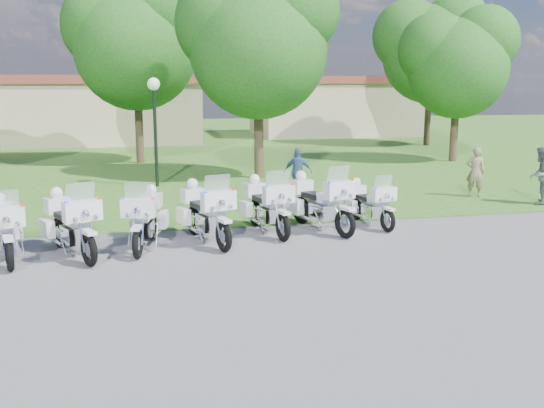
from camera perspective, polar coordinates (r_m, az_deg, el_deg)
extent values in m
plane|color=#5A5A60|center=(12.86, 0.11, -5.23)|extent=(100.00, 100.00, 0.00)
cube|color=#2D5D1D|center=(39.30, -8.38, 5.88)|extent=(100.00, 48.00, 0.01)
torus|color=black|center=(13.05, -23.48, -4.44)|extent=(0.30, 0.68, 0.67)
torus|color=black|center=(14.69, -24.02, -2.79)|extent=(0.30, 0.68, 0.67)
cube|color=white|center=(12.94, -23.60, -2.97)|extent=(0.29, 0.47, 0.07)
cube|color=white|center=(13.11, -23.81, -1.16)|extent=(0.76, 0.42, 0.40)
cube|color=silver|center=(13.10, -23.95, 0.39)|extent=(0.57, 0.27, 0.38)
sphere|color=red|center=(13.03, -22.46, -0.26)|extent=(0.09, 0.09, 0.09)
cube|color=silver|center=(13.86, -23.81, -3.07)|extent=(0.48, 0.63, 0.34)
cube|color=white|center=(13.55, -23.85, -1.86)|extent=(0.45, 0.59, 0.22)
cube|color=black|center=(14.08, -24.01, -1.49)|extent=(0.49, 0.69, 0.12)
cube|color=white|center=(14.53, -22.85, -2.15)|extent=(0.31, 0.55, 0.36)
cube|color=white|center=(14.60, -24.21, -0.51)|extent=(0.57, 0.51, 0.32)
torus|color=black|center=(12.84, -16.84, -4.13)|extent=(0.42, 0.70, 0.71)
torus|color=black|center=(14.50, -19.35, -2.54)|extent=(0.42, 0.70, 0.71)
cube|color=white|center=(12.73, -16.90, -2.54)|extent=(0.37, 0.50, 0.07)
cube|color=white|center=(12.89, -17.42, -0.61)|extent=(0.80, 0.55, 0.42)
cube|color=silver|center=(12.88, -17.61, 1.05)|extent=(0.59, 0.37, 0.40)
sphere|color=red|center=(12.91, -15.96, 0.40)|extent=(0.10, 0.10, 0.10)
sphere|color=#1426E5|center=(12.68, -18.81, 0.04)|extent=(0.10, 0.10, 0.10)
cube|color=silver|center=(13.65, -18.24, -2.75)|extent=(0.58, 0.69, 0.36)
cube|color=white|center=(13.34, -17.98, -1.42)|extent=(0.54, 0.64, 0.23)
cube|color=black|center=(13.87, -18.76, -1.08)|extent=(0.60, 0.75, 0.13)
cube|color=white|center=(14.41, -18.00, -1.80)|extent=(0.41, 0.58, 0.38)
cube|color=white|center=(14.22, -20.42, -2.13)|extent=(0.41, 0.58, 0.38)
cube|color=white|center=(14.40, -19.56, -0.09)|extent=(0.64, 0.60, 0.34)
sphere|color=white|center=(14.35, -19.63, 0.98)|extent=(0.28, 0.28, 0.28)
torus|color=black|center=(13.13, -12.53, -3.66)|extent=(0.26, 0.69, 0.67)
torus|color=black|center=(14.75, -11.23, -1.95)|extent=(0.26, 0.69, 0.67)
cube|color=white|center=(13.02, -12.62, -2.18)|extent=(0.26, 0.47, 0.07)
cube|color=white|center=(13.18, -12.47, -0.36)|extent=(0.76, 0.38, 0.40)
cube|color=silver|center=(13.18, -12.48, 1.19)|extent=(0.58, 0.23, 0.38)
sphere|color=red|center=(13.03, -11.17, 0.41)|extent=(0.09, 0.09, 0.09)
sphere|color=#1426E5|center=(13.16, -13.93, 0.40)|extent=(0.09, 0.09, 0.09)
cube|color=silver|center=(13.93, -11.85, -2.25)|extent=(0.44, 0.62, 0.34)
cube|color=white|center=(13.62, -12.10, -1.05)|extent=(0.42, 0.57, 0.22)
cube|color=black|center=(14.15, -11.68, -0.66)|extent=(0.46, 0.68, 0.12)
cube|color=white|center=(14.52, -10.19, -1.43)|extent=(0.28, 0.55, 0.36)
cube|color=white|center=(14.63, -12.52, -1.43)|extent=(0.28, 0.55, 0.36)
cube|color=white|center=(14.66, -11.30, 0.33)|extent=(0.55, 0.49, 0.32)
sphere|color=white|center=(14.61, -11.34, 1.34)|extent=(0.26, 0.26, 0.26)
torus|color=black|center=(13.37, -4.57, -3.06)|extent=(0.33, 0.72, 0.71)
torus|color=black|center=(14.99, -7.39, -1.54)|extent=(0.33, 0.72, 0.71)
cube|color=white|center=(13.26, -4.56, -1.52)|extent=(0.32, 0.50, 0.07)
cube|color=white|center=(13.42, -5.05, 0.33)|extent=(0.81, 0.46, 0.42)
cube|color=silver|center=(13.41, -5.19, 1.94)|extent=(0.61, 0.29, 0.40)
sphere|color=red|center=(13.46, -3.63, 1.26)|extent=(0.10, 0.10, 0.10)
sphere|color=#1426E5|center=(13.19, -6.31, 1.01)|extent=(0.10, 0.10, 0.10)
cube|color=silver|center=(14.16, -6.11, -1.74)|extent=(0.51, 0.67, 0.36)
cube|color=white|center=(13.85, -5.73, -0.45)|extent=(0.48, 0.63, 0.23)
cube|color=black|center=(14.38, -6.62, -0.12)|extent=(0.53, 0.73, 0.13)
cube|color=white|center=(14.92, -6.05, -0.85)|extent=(0.34, 0.58, 0.38)
cube|color=white|center=(14.70, -8.34, -1.10)|extent=(0.34, 0.58, 0.38)
cube|color=white|center=(14.89, -7.50, 0.84)|extent=(0.61, 0.55, 0.34)
sphere|color=white|center=(14.85, -7.52, 1.89)|extent=(0.28, 0.28, 0.28)
torus|color=black|center=(14.21, 1.03, -2.19)|extent=(0.27, 0.71, 0.69)
torus|color=black|center=(15.79, -1.61, -0.81)|extent=(0.27, 0.71, 0.69)
cube|color=white|center=(14.11, 1.07, -0.78)|extent=(0.27, 0.48, 0.07)
cube|color=white|center=(14.27, 0.65, 0.93)|extent=(0.78, 0.39, 0.41)
cube|color=silver|center=(14.27, 0.55, 2.41)|extent=(0.59, 0.23, 0.39)
sphere|color=red|center=(14.32, 1.96, 1.76)|extent=(0.09, 0.09, 0.09)
sphere|color=#1426E5|center=(14.05, -0.48, 1.58)|extent=(0.09, 0.09, 0.09)
cube|color=silver|center=(14.99, -0.39, -0.99)|extent=(0.46, 0.64, 0.35)
cube|color=white|center=(14.69, -0.01, 0.21)|extent=(0.43, 0.59, 0.23)
cube|color=black|center=(15.20, -0.85, 0.50)|extent=(0.47, 0.70, 0.12)
cube|color=white|center=(15.73, -0.35, -0.20)|extent=(0.29, 0.56, 0.37)
cube|color=white|center=(15.51, -2.46, -0.38)|extent=(0.29, 0.56, 0.37)
cube|color=white|center=(15.70, -1.66, 1.39)|extent=(0.57, 0.50, 0.33)
sphere|color=white|center=(15.66, -1.67, 2.36)|extent=(0.27, 0.27, 0.27)
torus|color=black|center=(14.60, 6.89, -1.85)|extent=(0.38, 0.73, 0.72)
torus|color=black|center=(16.03, 2.77, -0.59)|extent=(0.38, 0.73, 0.72)
cube|color=white|center=(14.51, 6.98, -0.41)|extent=(0.34, 0.51, 0.08)
cube|color=white|center=(14.64, 6.36, 1.30)|extent=(0.82, 0.51, 0.43)
cube|color=silver|center=(14.63, 6.23, 2.80)|extent=(0.61, 0.33, 0.41)
sphere|color=red|center=(14.77, 7.58, 2.17)|extent=(0.10, 0.10, 0.10)
sphere|color=#1426E5|center=(14.34, 5.45, 1.95)|extent=(0.10, 0.10, 0.10)
cube|color=silver|center=(15.30, 4.69, -0.70)|extent=(0.55, 0.69, 0.37)
cube|color=white|center=(15.02, 5.31, 0.54)|extent=(0.52, 0.65, 0.24)
cube|color=black|center=(15.48, 4.00, 0.80)|extent=(0.57, 0.75, 0.13)
cube|color=white|center=(16.05, 4.05, 0.08)|extent=(0.37, 0.59, 0.39)
cube|color=white|center=(15.68, 2.14, -0.17)|extent=(0.37, 0.59, 0.39)
cube|color=white|center=(15.94, 2.72, 1.67)|extent=(0.63, 0.58, 0.35)
sphere|color=white|center=(15.89, 2.73, 2.67)|extent=(0.28, 0.28, 0.28)
torus|color=black|center=(15.37, 10.83, -1.55)|extent=(0.23, 0.60, 0.59)
torus|color=black|center=(16.61, 7.93, -0.49)|extent=(0.23, 0.60, 0.59)
cube|color=white|center=(15.29, 10.91, -0.43)|extent=(0.23, 0.41, 0.06)
cube|color=white|center=(15.41, 10.50, 0.92)|extent=(0.67, 0.33, 0.35)
cube|color=silver|center=(15.40, 10.43, 2.09)|extent=(0.51, 0.20, 0.33)
sphere|color=red|center=(15.50, 11.50, 1.57)|extent=(0.08, 0.08, 0.08)
sphere|color=#1426E5|center=(15.18, 9.74, 1.44)|extent=(0.08, 0.08, 0.08)
cube|color=silver|center=(15.98, 9.30, -0.61)|extent=(0.39, 0.55, 0.30)
cube|color=white|center=(15.74, 9.75, 0.34)|extent=(0.37, 0.51, 0.19)
cube|color=black|center=(16.14, 8.83, 0.58)|extent=(0.40, 0.60, 0.11)
cube|color=white|center=(16.60, 8.96, 0.01)|extent=(0.25, 0.48, 0.32)
cube|color=white|center=(16.33, 7.39, -0.14)|extent=(0.25, 0.48, 0.32)
cube|color=white|center=(16.53, 7.93, 1.30)|extent=(0.49, 0.43, 0.28)
sphere|color=white|center=(16.49, 7.95, 2.09)|extent=(0.23, 0.23, 0.23)
cylinder|color=black|center=(21.97, -10.90, 6.10)|extent=(0.12, 0.12, 3.47)
sphere|color=white|center=(21.89, -11.09, 11.02)|extent=(0.44, 0.44, 0.44)
cylinder|color=#38281C|center=(28.72, -12.41, 7.53)|extent=(0.36, 0.36, 3.77)
sphere|color=#1E4F16|center=(28.70, -12.70, 14.03)|extent=(5.49, 5.49, 5.49)
sphere|color=#1E4F16|center=(29.22, -15.23, 15.89)|extent=(4.12, 4.12, 4.12)
sphere|color=#1E4F16|center=(28.50, -10.13, 17.26)|extent=(3.77, 3.77, 3.77)
cylinder|color=#38281C|center=(23.56, -1.26, 6.76)|extent=(0.36, 0.36, 3.57)
sphere|color=#1E4F16|center=(23.52, -1.29, 14.28)|extent=(5.20, 5.20, 5.20)
sphere|color=#1E4F16|center=(23.80, -4.30, 16.57)|extent=(3.90, 3.90, 3.90)
sphere|color=#1E4F16|center=(23.58, 1.90, 17.83)|extent=(3.57, 3.57, 3.57)
cylinder|color=#38281C|center=(30.00, 16.79, 6.87)|extent=(0.36, 0.36, 3.15)
sphere|color=#1E4F16|center=(29.94, 17.09, 12.07)|extent=(4.58, 4.58, 4.58)
sphere|color=#1E4F16|center=(29.82, 15.11, 13.83)|extent=(3.44, 3.44, 3.44)
sphere|color=#1E4F16|center=(30.28, 19.34, 14.36)|extent=(3.15, 3.15, 3.15)
cylinder|color=#38281C|center=(37.30, 14.46, 8.32)|extent=(0.36, 0.36, 3.86)
sphere|color=#1E4F16|center=(37.29, 14.72, 13.43)|extent=(5.61, 5.61, 5.61)
sphere|color=#1E4F16|center=(37.22, 12.74, 15.15)|extent=(4.21, 4.21, 4.21)
sphere|color=#1E4F16|center=(37.69, 16.95, 15.70)|extent=(3.86, 3.86, 3.86)
cube|color=tan|center=(40.22, -17.20, 8.19)|extent=(14.00, 8.00, 3.60)
cube|color=brown|center=(40.18, -17.37, 11.10)|extent=(14.56, 8.32, 0.50)
cube|color=tan|center=(44.23, 5.81, 8.87)|extent=(11.00, 7.00, 3.60)
cube|color=brown|center=(44.19, 5.86, 11.53)|extent=(11.44, 7.28, 0.50)
imported|color=#877B5B|center=(20.80, 18.60, 2.85)|extent=(0.71, 0.65, 1.62)
imported|color=slate|center=(20.20, 23.94, 2.45)|extent=(1.09, 1.07, 1.77)
imported|color=#395989|center=(19.92, 2.46, 3.01)|extent=(0.99, 0.68, 1.57)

